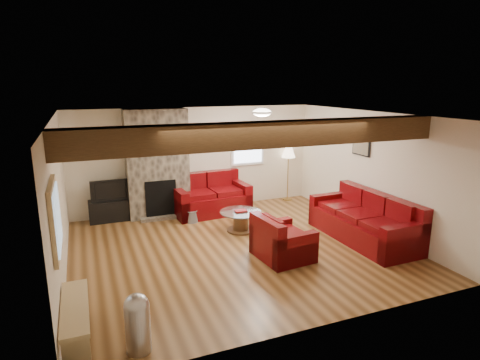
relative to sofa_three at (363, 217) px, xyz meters
The scene contains 18 objects.
room 2.65m from the sofa_three, 168.09° to the left, with size 8.00×8.00×8.00m.
oak_beam 3.18m from the sofa_three, 163.66° to the right, with size 6.00×0.36×0.38m, color #362210.
chimney_breast 4.67m from the sofa_three, 139.10° to the left, with size 1.40×0.67×2.50m.
back_window 3.59m from the sofa_three, 109.27° to the left, with size 0.90×0.08×1.10m, color white, non-canonical shape.
hatch_window 5.61m from the sofa_three, 169.82° to the right, with size 0.08×1.00×0.90m, color tan, non-canonical shape.
ceiling_dome 2.90m from the sofa_three, 138.00° to the left, with size 0.40×0.40×0.18m, color silver, non-canonical shape.
artwork_back 4.17m from the sofa_three, 125.78° to the left, with size 0.42×0.06×0.52m, color black, non-canonical shape.
artwork_right 1.60m from the sofa_three, 59.74° to the left, with size 0.06×0.55×0.42m, color black, non-canonical shape.
sofa_three is the anchor object (origin of this frame).
loveseat 3.59m from the sofa_three, 129.84° to the left, with size 1.77×1.02×0.94m, color #4A0506, non-canonical shape.
armchair_red 1.89m from the sofa_three, behind, with size 0.97×0.85×0.78m, color #4A0506, non-canonical shape.
coffee_table 2.49m from the sofa_three, 147.21° to the left, with size 0.88×0.88×0.46m.
tv_cabinet 5.49m from the sofa_three, 146.20° to the left, with size 0.97×0.39×0.49m, color black.
television 5.49m from the sofa_three, 146.20° to the left, with size 0.84×0.11×0.48m, color black.
floor_lamp 3.16m from the sofa_three, 90.61° to the left, with size 0.36×0.36×1.41m.
pine_bench 5.50m from the sofa_three, 164.96° to the right, with size 0.31×1.31×0.49m, color tan, non-canonical shape.
pedal_bin 5.00m from the sofa_three, 158.24° to the right, with size 0.29×0.29×0.73m, color #AFB0B5, non-canonical shape.
coal_bucket 3.71m from the sofa_three, 141.78° to the left, with size 0.30×0.30×0.28m, color gray, non-canonical shape.
Camera 1 is at (-2.59, -6.62, 3.04)m, focal length 30.00 mm.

